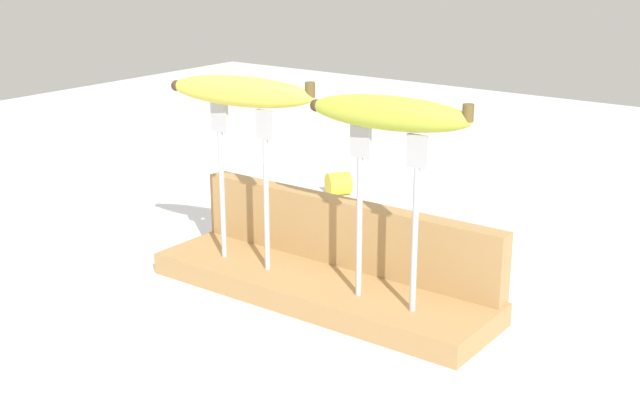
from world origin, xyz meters
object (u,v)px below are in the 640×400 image
at_px(fork_stand_right, 387,203).
at_px(banana_raised_left, 241,91).
at_px(banana_chunk_near, 339,184).
at_px(banana_raised_right, 389,113).
at_px(fork_stand_left, 243,172).

bearing_deg(fork_stand_right, banana_raised_left, -180.00).
xyz_separation_m(banana_raised_left, banana_chunk_near, (-0.13, 0.40, -0.23)).
relative_size(banana_raised_left, banana_raised_right, 1.05).
bearing_deg(fork_stand_left, banana_raised_left, -169.96).
height_order(banana_raised_left, banana_chunk_near, banana_raised_left).
bearing_deg(banana_chunk_near, banana_raised_right, -49.02).
relative_size(fork_stand_left, banana_raised_left, 1.02).
height_order(fork_stand_left, fork_stand_right, fork_stand_left).
xyz_separation_m(fork_stand_left, banana_raised_right, (0.21, -0.00, 0.10)).
xyz_separation_m(fork_stand_right, banana_raised_right, (-0.00, -0.00, 0.10)).
distance_m(banana_raised_left, banana_raised_right, 0.21).
bearing_deg(banana_chunk_near, fork_stand_right, -49.02).
height_order(fork_stand_left, banana_chunk_near, fork_stand_left).
bearing_deg(banana_raised_left, banana_raised_right, 0.00).
height_order(banana_raised_right, banana_chunk_near, banana_raised_right).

